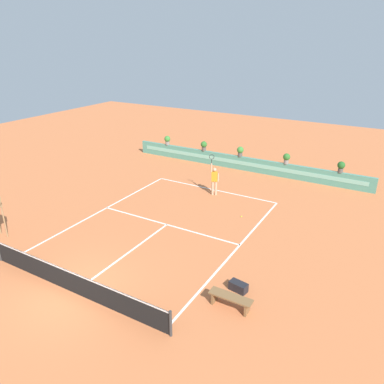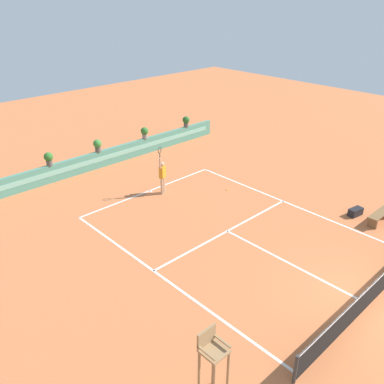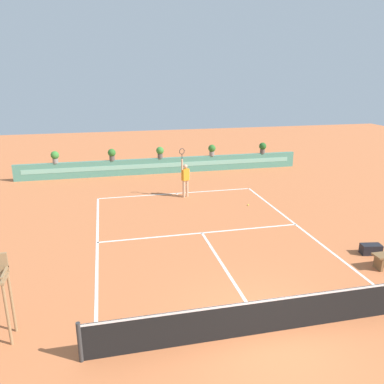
% 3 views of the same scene
% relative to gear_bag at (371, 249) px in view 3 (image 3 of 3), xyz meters
% --- Properties ---
extents(ground_plane, '(60.00, 60.00, 0.00)m').
position_rel_gear_bag_xyz_m(ground_plane, '(-5.38, 2.75, -0.18)').
color(ground_plane, '#C66B3D').
extents(court_lines, '(8.32, 11.94, 0.01)m').
position_rel_gear_bag_xyz_m(court_lines, '(-5.38, 3.47, -0.18)').
color(court_lines, white).
rests_on(court_lines, ground).
extents(net, '(8.92, 0.10, 1.00)m').
position_rel_gear_bag_xyz_m(net, '(-5.38, -3.25, 0.33)').
color(net, '#333333').
rests_on(net, ground).
extents(back_wall_barrier, '(18.00, 0.21, 1.00)m').
position_rel_gear_bag_xyz_m(back_wall_barrier, '(-5.38, 13.14, 0.32)').
color(back_wall_barrier, '#4C8E7A').
rests_on(back_wall_barrier, ground).
extents(gear_bag, '(0.75, 0.47, 0.36)m').
position_rel_gear_bag_xyz_m(gear_bag, '(0.00, 0.00, 0.00)').
color(gear_bag, black).
rests_on(gear_bag, ground).
extents(tennis_player, '(0.59, 0.34, 2.58)m').
position_rel_gear_bag_xyz_m(tennis_player, '(-5.05, 7.93, 0.87)').
color(tennis_player, tan).
rests_on(tennis_player, ground).
extents(tennis_ball_near_baseline, '(0.07, 0.07, 0.07)m').
position_rel_gear_bag_xyz_m(tennis_ball_near_baseline, '(-2.36, 5.90, -0.15)').
color(tennis_ball_near_baseline, '#CCE033').
rests_on(tennis_ball_near_baseline, ground).
extents(potted_plant_centre, '(0.48, 0.48, 0.72)m').
position_rel_gear_bag_xyz_m(potted_plant_centre, '(-5.59, 13.14, 1.23)').
color(potted_plant_centre, '#514C47').
rests_on(potted_plant_centre, back_wall_barrier).
extents(potted_plant_far_right, '(0.48, 0.48, 0.72)m').
position_rel_gear_bag_xyz_m(potted_plant_far_right, '(1.37, 13.14, 1.23)').
color(potted_plant_far_right, '#514C47').
rests_on(potted_plant_far_right, back_wall_barrier).
extents(potted_plant_far_left, '(0.48, 0.48, 0.72)m').
position_rel_gear_bag_xyz_m(potted_plant_far_left, '(-11.92, 13.14, 1.23)').
color(potted_plant_far_left, gray).
rests_on(potted_plant_far_left, back_wall_barrier).
extents(potted_plant_left, '(0.48, 0.48, 0.72)m').
position_rel_gear_bag_xyz_m(potted_plant_left, '(-8.58, 13.14, 1.23)').
color(potted_plant_left, '#514C47').
rests_on(potted_plant_left, back_wall_barrier).
extents(potted_plant_right, '(0.48, 0.48, 0.72)m').
position_rel_gear_bag_xyz_m(potted_plant_right, '(-2.17, 13.14, 1.23)').
color(potted_plant_right, gray).
rests_on(potted_plant_right, back_wall_barrier).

